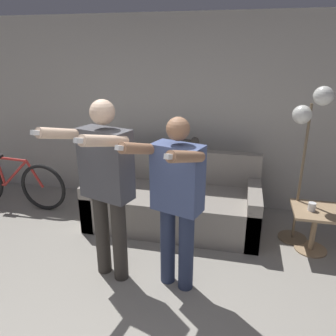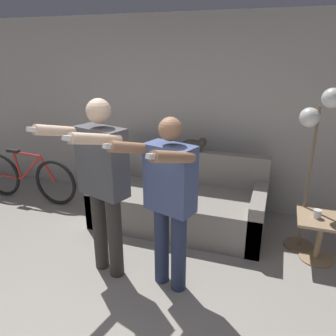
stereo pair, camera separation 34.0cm
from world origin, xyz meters
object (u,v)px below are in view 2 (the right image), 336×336
at_px(cat, 194,145).
at_px(side_table, 321,229).
at_px(cup, 317,214).
at_px(floor_lamp, 317,131).
at_px(person_left, 102,178).
at_px(bicycle, 27,177).
at_px(person_right, 169,195).
at_px(couch, 179,203).

bearing_deg(cat, side_table, -21.59).
xyz_separation_m(side_table, cup, (-0.06, -0.03, 0.18)).
bearing_deg(side_table, floor_lamp, 129.00).
height_order(person_left, cup, person_left).
relative_size(cup, bicycle, 0.05).
bearing_deg(side_table, bicycle, 176.83).
xyz_separation_m(person_right, cat, (-0.18, 1.53, 0.03)).
xyz_separation_m(floor_lamp, bicycle, (-3.82, 0.02, -1.00)).
xyz_separation_m(floor_lamp, cup, (0.10, -0.23, -0.81)).
relative_size(cat, floor_lamp, 0.24).
bearing_deg(cat, cup, -23.33).
bearing_deg(person_left, cat, 90.53).
relative_size(person_right, cat, 3.84).
height_order(cat, side_table, cat).
distance_m(couch, side_table, 1.66).
height_order(person_right, side_table, person_right).
bearing_deg(side_table, person_right, -146.24).
bearing_deg(cup, couch, 169.83).
bearing_deg(person_left, person_right, 17.54).
distance_m(cat, side_table, 1.78).
bearing_deg(cat, person_right, -83.34).
xyz_separation_m(cat, floor_lamp, (1.39, -0.41, 0.38)).
height_order(couch, cup, couch).
height_order(person_left, person_right, person_left).
relative_size(cat, side_table, 0.84).
bearing_deg(couch, cat, 76.70).
height_order(cat, bicycle, cat).
relative_size(floor_lamp, side_table, 3.57).
xyz_separation_m(cup, bicycle, (-3.92, 0.25, -0.19)).
bearing_deg(person_left, couch, 89.35).
distance_m(person_left, person_right, 0.66).
distance_m(person_right, cat, 1.55).
bearing_deg(cup, person_right, -145.83).
bearing_deg(cup, person_left, -155.68).
bearing_deg(floor_lamp, side_table, -51.00).
bearing_deg(person_right, person_left, -162.79).
distance_m(person_left, floor_lamp, 2.20).
bearing_deg(side_table, cup, -155.59).
bearing_deg(person_right, cat, 114.07).
height_order(person_left, bicycle, person_left).
distance_m(couch, person_right, 1.37).
distance_m(cat, floor_lamp, 1.50).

